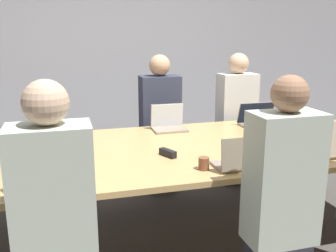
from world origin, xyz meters
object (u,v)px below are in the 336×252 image
Objects in this scene: cup_near_left at (84,174)px; laptop_near_midright at (241,159)px; laptop_far_center at (168,122)px; person_near_left at (55,226)px; laptop_near_left at (41,177)px; stapler at (168,153)px; cup_far_right at (283,120)px; person_far_center at (160,126)px; person_near_midright at (281,202)px; cup_near_midright at (204,164)px; laptop_far_right at (257,119)px; bottle_near_right at (282,141)px; person_far_right at (236,121)px; laptop_near_right at (326,147)px.

laptop_near_midright is (1.00, -0.06, 0.02)m from cup_near_left.
laptop_far_center is 0.21× the size of person_near_left.
laptop_near_left reaches higher than stapler.
cup_far_right is (0.97, 1.04, -0.03)m from laptop_near_midright.
person_near_midright is (0.23, -1.92, -0.01)m from person_far_center.
person_near_left is at bearing -118.62° from person_far_center.
laptop_near_left is 0.93m from stapler.
laptop_near_left is 0.36m from person_near_left.
cup_near_left is 0.31× the size of laptop_near_midright.
cup_near_midright is at bearing -177.03° from laptop_near_left.
person_near_midright is at bearing 177.86° from person_near_left.
person_near_left is 1.01× the size of person_near_midright.
person_near_left is 2.32m from laptop_far_right.
bottle_near_right is 2.17× the size of cup_near_left.
laptop_far_right reaches higher than stapler.
stapler is (0.61, 0.32, -0.02)m from cup_near_left.
laptop_near_midright reaches higher than cup_far_right.
laptop_far_center is 1.35m from cup_near_left.
cup_far_right is (0.52, 0.81, -0.05)m from bottle_near_right.
cup_near_midright reaches higher than stapler.
person_near_midright is at bearing 102.53° from laptop_near_midright.
laptop_near_midright is 0.89× the size of laptop_far_right.
person_near_left is 2.53m from cup_far_right.
person_far_right is at bearing 57.49° from cup_near_midright.
laptop_far_right is 2.32× the size of stapler.
cup_near_left is at bearing -139.07° from person_far_right.
person_near_left is 1.05m from stapler.
laptop_near_midright is (-0.71, -0.07, -0.01)m from laptop_near_right.
cup_far_right is at bearing -4.52° from laptop_far_center.
person_near_left is 15.30× the size of cup_far_right.
laptop_far_right reaches higher than cup_near_left.
person_near_midright is (0.26, -1.50, -0.15)m from laptop_far_center.
person_near_left is (-1.02, -1.87, 0.00)m from person_far_center.
cup_far_right is (1.20, 0.98, 0.00)m from cup_near_midright.
laptop_far_right is 0.27m from cup_far_right.
bottle_near_right is (-0.27, 0.16, 0.02)m from laptop_near_right.
laptop_near_midright is (0.18, -1.13, -0.00)m from laptop_far_center.
laptop_far_center is at bearing 175.34° from laptop_far_right.
cup_near_left is (-0.82, -1.07, -0.02)m from laptop_far_center.
person_near_midright reaches higher than laptop_far_right.
laptop_near_left reaches higher than laptop_near_midright.
cup_near_midright is (1.00, 0.05, -0.03)m from laptop_near_left.
laptop_near_right is 0.23× the size of person_near_left.
bottle_near_right is 0.68× the size of laptop_near_left.
bottle_near_right is at bearing 6.86° from cup_near_left.
person_near_midright reaches higher than laptop_far_center.
laptop_far_center is 1.44× the size of bottle_near_right.
person_far_center is at bearing 86.62° from cup_near_midright.
cup_far_right is at bearing -24.80° from person_far_center.
person_near_left reaches higher than laptop_far_center.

